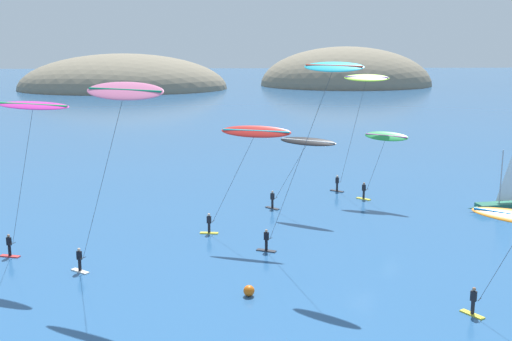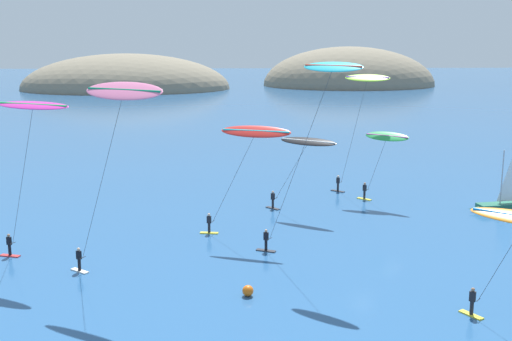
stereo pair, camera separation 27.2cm
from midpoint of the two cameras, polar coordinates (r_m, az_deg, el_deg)
headland_island at (r=205.39m, az=-1.04°, el=7.44°), size 130.38×57.29×25.10m
sailboat_near at (r=63.48m, az=20.97°, el=-2.80°), size 5.97×2.11×5.70m
kitesurfer_lime at (r=65.08m, az=9.75°, el=7.21°), size 5.51×3.22×12.21m
kitesurfer_black at (r=57.40m, az=4.52°, el=2.10°), size 6.29×4.61×7.02m
kitesurfer_pink at (r=40.75m, az=-11.78°, el=5.90°), size 7.49×5.01×13.13m
kitesurfer_red at (r=49.90m, az=-0.23°, el=2.75°), size 7.38×3.09×9.07m
kitesurfer_cyan at (r=43.32m, az=6.41°, el=7.50°), size 7.09×5.92×14.26m
kitesurfer_green at (r=62.46m, az=11.49°, el=2.48°), size 4.48×3.79×6.94m
kitesurfer_magenta at (r=46.54m, az=-19.22°, el=4.51°), size 6.61×3.77×11.53m
marker_buoy at (r=40.49m, az=-0.53°, el=-10.64°), size 0.70×0.70×0.70m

